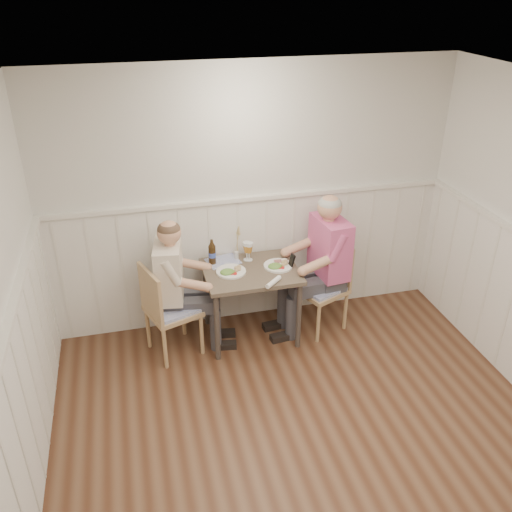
% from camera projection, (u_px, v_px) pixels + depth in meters
% --- Properties ---
extents(ground_plane, '(4.50, 4.50, 0.00)m').
position_uv_depth(ground_plane, '(325.00, 478.00, 3.93)').
color(ground_plane, '#4A2A1A').
extents(room_shell, '(4.04, 4.54, 2.60)m').
position_uv_depth(room_shell, '(340.00, 302.00, 3.22)').
color(room_shell, silver).
rests_on(room_shell, ground).
extents(wainscot, '(4.00, 4.49, 1.34)m').
position_uv_depth(wainscot, '(299.00, 345.00, 4.20)').
color(wainscot, white).
rests_on(wainscot, ground).
extents(dining_table, '(0.89, 0.70, 0.75)m').
position_uv_depth(dining_table, '(251.00, 279.00, 5.18)').
color(dining_table, '#493E36').
rests_on(dining_table, ground).
extents(chair_right, '(0.57, 0.57, 0.92)m').
position_uv_depth(chair_right, '(325.00, 283.00, 5.41)').
color(chair_right, tan).
rests_on(chair_right, ground).
extents(chair_left, '(0.57, 0.57, 0.94)m').
position_uv_depth(chair_left, '(167.00, 308.00, 4.99)').
color(chair_left, tan).
rests_on(chair_left, ground).
extents(man_in_pink, '(0.71, 0.49, 1.45)m').
position_uv_depth(man_in_pink, '(324.00, 273.00, 5.36)').
color(man_in_pink, '#3F3F47').
rests_on(man_in_pink, ground).
extents(diner_cream, '(0.67, 0.47, 1.35)m').
position_uv_depth(diner_cream, '(176.00, 295.00, 5.08)').
color(diner_cream, '#3F3F47').
rests_on(diner_cream, ground).
extents(plate_man, '(0.28, 0.28, 0.07)m').
position_uv_depth(plate_man, '(278.00, 265.00, 5.17)').
color(plate_man, white).
rests_on(plate_man, dining_table).
extents(plate_diner, '(0.28, 0.28, 0.07)m').
position_uv_depth(plate_diner, '(230.00, 271.00, 5.07)').
color(plate_diner, white).
rests_on(plate_diner, dining_table).
extents(beer_glass_a, '(0.08, 0.08, 0.19)m').
position_uv_depth(beer_glass_a, '(247.00, 248.00, 5.25)').
color(beer_glass_a, silver).
rests_on(beer_glass_a, dining_table).
extents(beer_glass_b, '(0.08, 0.08, 0.19)m').
position_uv_depth(beer_glass_b, '(249.00, 249.00, 5.25)').
color(beer_glass_b, silver).
rests_on(beer_glass_b, dining_table).
extents(beer_bottle, '(0.07, 0.07, 0.26)m').
position_uv_depth(beer_bottle, '(212.00, 253.00, 5.19)').
color(beer_bottle, black).
rests_on(beer_bottle, dining_table).
extents(rolled_napkin, '(0.18, 0.17, 0.04)m').
position_uv_depth(rolled_napkin, '(273.00, 282.00, 4.89)').
color(rolled_napkin, white).
rests_on(rolled_napkin, dining_table).
extents(grass_vase, '(0.04, 0.04, 0.37)m').
position_uv_depth(grass_vase, '(236.00, 244.00, 5.25)').
color(grass_vase, silver).
rests_on(grass_vase, dining_table).
extents(gingham_mat, '(0.35, 0.31, 0.01)m').
position_uv_depth(gingham_mat, '(223.00, 261.00, 5.28)').
color(gingham_mat, '#4455A9').
rests_on(gingham_mat, dining_table).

